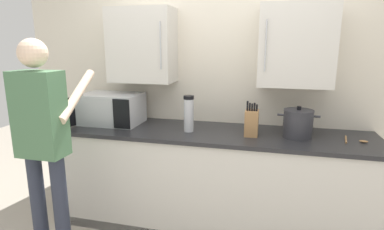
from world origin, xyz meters
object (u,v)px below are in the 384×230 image
at_px(knife_block, 252,123).
at_px(person_figure, 43,136).
at_px(wooden_spoon, 356,140).
at_px(thermos_flask, 189,114).
at_px(microwave_oven, 108,109).
at_px(stock_pot, 298,124).

height_order(knife_block, person_figure, person_figure).
distance_m(wooden_spoon, person_figure, 2.41).
height_order(thermos_flask, wooden_spoon, thermos_flask).
distance_m(thermos_flask, person_figure, 1.18).
distance_m(microwave_oven, stock_pot, 1.76).
relative_size(microwave_oven, person_figure, 0.45).
bearing_deg(stock_pot, wooden_spoon, -1.09).
distance_m(stock_pot, person_figure, 1.99).
distance_m(microwave_oven, person_figure, 0.85).
bearing_deg(microwave_oven, person_figure, -94.12).
bearing_deg(knife_block, microwave_oven, 176.63).
xyz_separation_m(knife_block, person_figure, (-1.45, -0.77, -0.01)).
bearing_deg(knife_block, stock_pot, 5.28).
bearing_deg(knife_block, thermos_flask, -179.31).
height_order(microwave_oven, stock_pot, microwave_oven).
relative_size(microwave_oven, knife_block, 2.61).
bearing_deg(microwave_oven, stock_pot, -1.52).
height_order(microwave_oven, thermos_flask, thermos_flask).
relative_size(knife_block, stock_pot, 0.89).
bearing_deg(person_figure, wooden_spoon, 19.26).
bearing_deg(wooden_spoon, knife_block, -178.17).
xyz_separation_m(knife_block, wooden_spoon, (0.82, 0.03, -0.10)).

